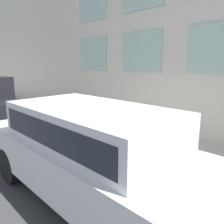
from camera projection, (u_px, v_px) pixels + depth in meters
The scene contains 6 objects.
ground_plane at pixel (106, 162), 5.54m from camera, with size 80.00×80.00×0.00m, color #38383A.
sidewalk at pixel (143, 144), 6.59m from camera, with size 3.09×60.00×0.13m.
building_facade at pixel (180, 11), 6.90m from camera, with size 0.33×40.00×8.16m.
fire_hydrant at pixel (121, 139), 5.60m from camera, with size 0.37×0.48×0.81m.
person at pixel (104, 119), 6.20m from camera, with size 0.32×0.21×1.31m.
parked_truck_silver_near at pixel (88, 146), 3.90m from camera, with size 1.86×5.00×1.74m.
Camera 1 is at (-3.53, -3.72, 2.44)m, focal length 35.00 mm.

